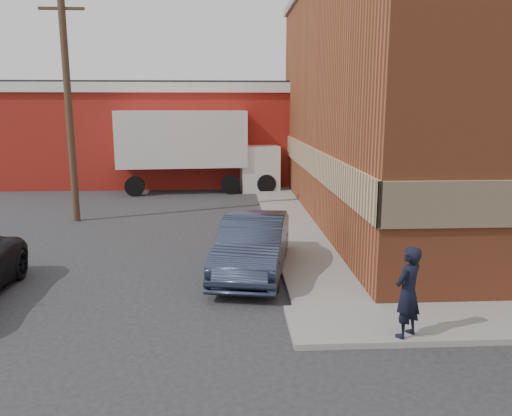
# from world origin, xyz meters

# --- Properties ---
(ground) EXTENTS (90.00, 90.00, 0.00)m
(ground) POSITION_xyz_m (0.00, 0.00, 0.00)
(ground) COLOR #28282B
(ground) RESTS_ON ground
(brick_building) EXTENTS (14.25, 18.25, 9.36)m
(brick_building) POSITION_xyz_m (8.50, 9.00, 4.68)
(brick_building) COLOR #9E4829
(brick_building) RESTS_ON ground
(sidewalk_west) EXTENTS (1.80, 18.00, 0.12)m
(sidewalk_west) POSITION_xyz_m (0.60, 9.00, 0.06)
(sidewalk_west) COLOR gray
(sidewalk_west) RESTS_ON ground
(warehouse) EXTENTS (16.30, 8.30, 5.60)m
(warehouse) POSITION_xyz_m (-6.00, 20.00, 2.81)
(warehouse) COLOR maroon
(warehouse) RESTS_ON ground
(utility_pole) EXTENTS (2.00, 0.26, 9.00)m
(utility_pole) POSITION_xyz_m (-7.50, 9.00, 4.75)
(utility_pole) COLOR brown
(utility_pole) RESTS_ON ground
(man) EXTENTS (0.75, 0.71, 1.72)m
(man) POSITION_xyz_m (1.60, -1.55, 0.98)
(man) COLOR black
(man) RESTS_ON sidewalk_south
(sedan) EXTENTS (2.39, 4.83, 1.52)m
(sedan) POSITION_xyz_m (-1.04, 2.55, 0.76)
(sedan) COLOR #293045
(sedan) RESTS_ON ground
(box_truck) EXTENTS (8.46, 3.10, 4.10)m
(box_truck) POSITION_xyz_m (-3.20, 15.62, 2.36)
(box_truck) COLOR white
(box_truck) RESTS_ON ground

